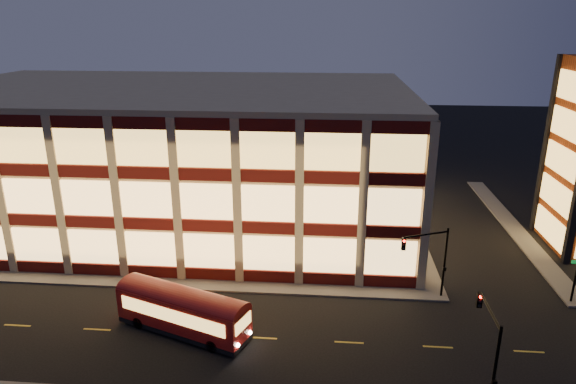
{
  "coord_description": "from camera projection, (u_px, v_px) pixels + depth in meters",
  "views": [
    {
      "loc": [
        14.41,
        -36.4,
        21.12
      ],
      "look_at": [
        10.55,
        8.0,
        6.1
      ],
      "focal_mm": 32.0,
      "sensor_mm": 36.0,
      "label": 1
    }
  ],
  "objects": [
    {
      "name": "ground",
      "position": [
        152.0,
        289.0,
        42.3
      ],
      "size": [
        200.0,
        200.0,
        0.0
      ],
      "primitive_type": "plane",
      "color": "black",
      "rests_on": "ground"
    },
    {
      "name": "sidewalk_office_south",
      "position": [
        122.0,
        281.0,
        43.46
      ],
      "size": [
        54.0,
        2.0,
        0.15
      ],
      "primitive_type": "cube",
      "color": "#514F4C",
      "rests_on": "ground"
    },
    {
      "name": "sidewalk_office_east",
      "position": [
        408.0,
        221.0,
        56.44
      ],
      "size": [
        2.0,
        30.0,
        0.15
      ],
      "primitive_type": "cube",
      "color": "#514F4C",
      "rests_on": "ground"
    },
    {
      "name": "sidewalk_tower_west",
      "position": [
        511.0,
        224.0,
        55.54
      ],
      "size": [
        2.0,
        30.0,
        0.15
      ],
      "primitive_type": "cube",
      "color": "#514F4C",
      "rests_on": "ground"
    },
    {
      "name": "office_building",
      "position": [
        173.0,
        153.0,
        56.19
      ],
      "size": [
        50.45,
        30.45,
        14.5
      ],
      "color": "tan",
      "rests_on": "ground"
    },
    {
      "name": "traffic_signal_far",
      "position": [
        430.0,
        253.0,
        39.39
      ],
      "size": [
        3.79,
        1.87,
        6.0
      ],
      "color": "black",
      "rests_on": "ground"
    },
    {
      "name": "traffic_signal_near",
      "position": [
        489.0,
        340.0,
        28.64
      ],
      "size": [
        0.32,
        4.45,
        6.0
      ],
      "color": "black",
      "rests_on": "ground"
    },
    {
      "name": "trolley_bus",
      "position": [
        183.0,
        309.0,
        36.0
      ],
      "size": [
        10.09,
        5.85,
        3.34
      ],
      "rotation": [
        0.0,
        0.0,
        -0.37
      ],
      "color": "#8C0907",
      "rests_on": "ground"
    }
  ]
}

